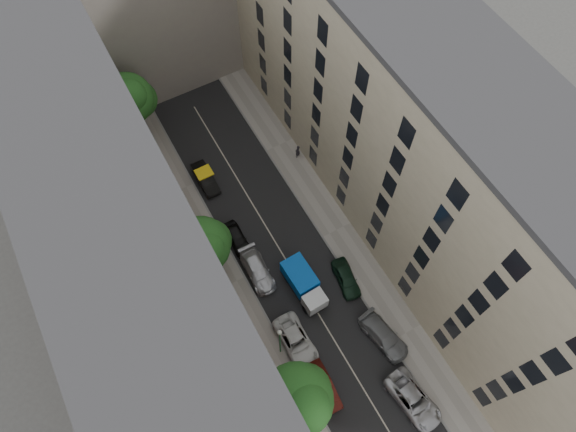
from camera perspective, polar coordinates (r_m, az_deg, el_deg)
ground at (r=46.27m, az=-0.41°, el=-4.59°), size 120.00×120.00×0.00m
road_surface at (r=46.26m, az=-0.41°, el=-4.59°), size 8.00×44.00×0.02m
sidewalk_left at (r=45.50m, az=-6.54°, el=-7.61°), size 3.00×44.00×0.15m
sidewalk_right at (r=47.54m, az=5.41°, el=-1.58°), size 3.00×44.00×0.15m
building_left at (r=36.37m, az=-15.95°, el=-5.87°), size 8.00×44.00×20.00m
building_right at (r=41.27m, az=13.13°, el=7.95°), size 8.00×44.00×20.00m
tarp_truck at (r=44.00m, az=1.77°, el=-7.53°), size 2.15×5.00×2.28m
car_left_1 at (r=42.45m, az=3.93°, el=-18.37°), size 1.66×4.25×1.38m
car_left_2 at (r=43.13m, az=0.89°, el=-13.70°), size 2.22×4.81×1.34m
car_left_3 at (r=45.13m, az=-3.42°, el=-6.03°), size 2.07×4.74×1.36m
car_left_4 at (r=46.56m, az=-5.68°, el=-2.51°), size 1.53×3.74×1.27m
car_left_5 at (r=50.04m, az=-9.16°, el=4.14°), size 1.44×4.04×1.33m
car_right_0 at (r=43.30m, az=13.75°, el=-19.22°), size 2.86×5.27×1.40m
car_right_1 at (r=43.91m, az=10.61°, el=-13.00°), size 2.71×5.01×1.38m
car_right_2 at (r=45.08m, az=6.48°, el=-6.88°), size 2.15×4.08×1.32m
tree_near at (r=36.08m, az=1.20°, el=-19.88°), size 5.25×4.98×9.63m
tree_mid at (r=42.20m, az=-9.48°, el=-3.40°), size 5.18×4.89×7.03m
tree_far at (r=50.31m, az=-17.20°, el=12.18°), size 5.09×4.79×8.64m
lamp_post at (r=39.96m, az=-0.91°, el=-13.57°), size 0.36×0.36×5.79m
pedestrian at (r=50.77m, az=1.08°, el=7.19°), size 0.72×0.61×1.67m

